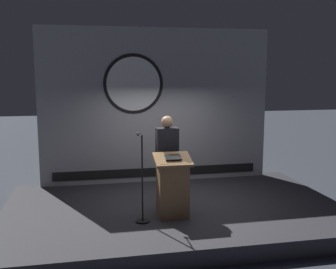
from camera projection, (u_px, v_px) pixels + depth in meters
The scene contains 6 objects.
ground_plane at pixel (174, 220), 7.84m from camera, with size 40.00×40.00×0.00m, color #383D47.
stage_platform at pixel (174, 213), 7.81m from camera, with size 6.40×4.00×0.30m, color #333338.
banner_display at pixel (156, 106), 9.31m from camera, with size 5.28×0.12×3.51m.
podium at pixel (173, 187), 7.11m from camera, with size 0.64×0.49×1.13m.
speaker_person at pixel (167, 161), 7.52m from camera, with size 0.40×0.26×1.74m.
microphone_stand at pixel (142, 191), 6.91m from camera, with size 0.24×0.57×1.51m.
Camera 1 is at (-1.63, -7.31, 2.84)m, focal length 43.47 mm.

